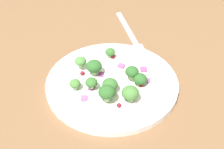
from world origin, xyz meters
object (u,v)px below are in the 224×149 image
object	(u,v)px
broccoli_floret_0	(110,52)
fork	(130,34)
broccoli_floret_1	(81,61)
broccoli_floret_2	(94,66)
plate	(112,82)

from	to	relation	value
broccoli_floret_0	fork	xyz separation A→B (cm)	(11.58, 0.25, -2.43)
broccoli_floret_1	fork	xyz separation A→B (cm)	(17.39, -3.27, -2.97)
broccoli_floret_0	fork	bearing A→B (deg)	1.21
broccoli_floret_1	broccoli_floret_2	distance (cm)	3.16
broccoli_floret_2	fork	distance (cm)	18.10
broccoli_floret_2	fork	world-z (taller)	broccoli_floret_2
broccoli_floret_1	fork	size ratio (longest dim) A/B	0.15
broccoli_floret_1	fork	world-z (taller)	broccoli_floret_1
plate	broccoli_floret_0	distance (cm)	7.27
broccoli_floret_1	plate	bearing A→B (deg)	-93.50
plate	broccoli_floret_2	size ratio (longest dim) A/B	8.24
broccoli_floret_2	fork	size ratio (longest dim) A/B	0.19
broccoli_floret_0	fork	distance (cm)	11.84
broccoli_floret_0	plate	bearing A→B (deg)	-152.02
broccoli_floret_1	broccoli_floret_2	world-z (taller)	broccoli_floret_2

